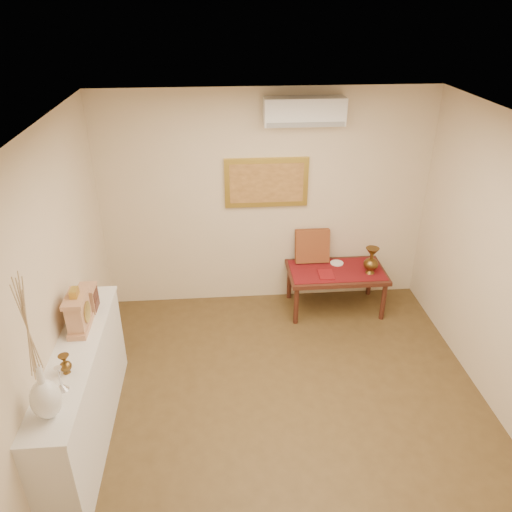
{
  "coord_description": "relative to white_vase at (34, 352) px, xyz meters",
  "views": [
    {
      "loc": [
        -0.6,
        -3.4,
        3.6
      ],
      "look_at": [
        -0.22,
        1.15,
        1.19
      ],
      "focal_mm": 35.0,
      "sensor_mm": 36.0,
      "label": 1
    }
  ],
  "objects": [
    {
      "name": "ac_unit",
      "position": [
        2.22,
        2.85,
        0.91
      ],
      "size": [
        0.9,
        0.25,
        0.3
      ],
      "color": "silver",
      "rests_on": "wall_back"
    },
    {
      "name": "cushion",
      "position": [
        2.4,
        2.87,
        -0.77
      ],
      "size": [
        0.43,
        0.19,
        0.44
      ],
      "primitive_type": "cube",
      "rotation": [
        -0.21,
        0.0,
        0.0
      ],
      "color": "maroon",
      "rests_on": "table_cloth"
    },
    {
      "name": "candlestick",
      "position": [
        0.02,
        0.26,
        -0.45
      ],
      "size": [
        0.1,
        0.1,
        0.21
      ],
      "primitive_type": null,
      "color": "silver",
      "rests_on": "display_ledge"
    },
    {
      "name": "plate",
      "position": [
        2.71,
        2.77,
        -0.97
      ],
      "size": [
        0.17,
        0.17,
        0.01
      ],
      "primitive_type": "cylinder",
      "color": "white",
      "rests_on": "table_cloth"
    },
    {
      "name": "wall_left",
      "position": [
        -0.18,
        0.73,
        -0.19
      ],
      "size": [
        0.02,
        4.5,
        2.7
      ],
      "primitive_type": "cube",
      "color": "beige",
      "rests_on": "ground"
    },
    {
      "name": "brass_urn_tall",
      "position": [
        3.06,
        2.51,
        -0.77
      ],
      "size": [
        0.18,
        0.18,
        0.41
      ],
      "primitive_type": null,
      "color": "brown",
      "rests_on": "table_cloth"
    },
    {
      "name": "wooden_chest",
      "position": [
        -0.0,
        1.33,
        -0.44
      ],
      "size": [
        0.16,
        0.21,
        0.24
      ],
      "color": "tan",
      "rests_on": "display_ledge"
    },
    {
      "name": "floor",
      "position": [
        1.82,
        0.73,
        -1.54
      ],
      "size": [
        4.5,
        4.5,
        0.0
      ],
      "primitive_type": "plane",
      "color": "brown",
      "rests_on": "ground"
    },
    {
      "name": "table_cloth",
      "position": [
        2.67,
        2.61,
        -0.98
      ],
      "size": [
        1.14,
        0.59,
        0.01
      ],
      "primitive_type": "cube",
      "color": "maroon",
      "rests_on": "low_table"
    },
    {
      "name": "wall_back",
      "position": [
        1.82,
        2.98,
        -0.19
      ],
      "size": [
        4.0,
        0.02,
        2.7
      ],
      "primitive_type": "cube",
      "color": "beige",
      "rests_on": "ground"
    },
    {
      "name": "ceiling",
      "position": [
        1.82,
        0.73,
        1.16
      ],
      "size": [
        4.5,
        4.5,
        0.0
      ],
      "primitive_type": "plane",
      "rotation": [
        3.14,
        0.0,
        0.0
      ],
      "color": "white",
      "rests_on": "ground"
    },
    {
      "name": "painting",
      "position": [
        1.82,
        2.95,
        0.06
      ],
      "size": [
        1.0,
        0.06,
        0.6
      ],
      "color": "gold",
      "rests_on": "wall_back"
    },
    {
      "name": "display_ledge",
      "position": [
        -0.0,
        0.73,
        -1.05
      ],
      "size": [
        0.37,
        2.02,
        0.98
      ],
      "color": "white",
      "rests_on": "floor"
    },
    {
      "name": "mantel_clock",
      "position": [
        -0.01,
        1.03,
        -0.38
      ],
      "size": [
        0.17,
        0.36,
        0.41
      ],
      "color": "tan",
      "rests_on": "display_ledge"
    },
    {
      "name": "brass_urn_small",
      "position": [
        0.0,
        0.45,
        -0.45
      ],
      "size": [
        0.1,
        0.1,
        0.22
      ],
      "primitive_type": null,
      "color": "brown",
      "rests_on": "display_ledge"
    },
    {
      "name": "low_table",
      "position": [
        2.67,
        2.61,
        -1.05
      ],
      "size": [
        1.2,
        0.7,
        0.55
      ],
      "color": "#471F15",
      "rests_on": "floor"
    },
    {
      "name": "white_vase",
      "position": [
        0.0,
        0.0,
        0.0
      ],
      "size": [
        0.21,
        0.21,
        1.12
      ],
      "primitive_type": null,
      "color": "white",
      "rests_on": "display_ledge"
    },
    {
      "name": "menu",
      "position": [
        2.52,
        2.5,
        -0.97
      ],
      "size": [
        0.19,
        0.26,
        0.01
      ],
      "primitive_type": "cube",
      "rotation": [
        0.0,
        0.0,
        -0.04
      ],
      "color": "maroon",
      "rests_on": "table_cloth"
    }
  ]
}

